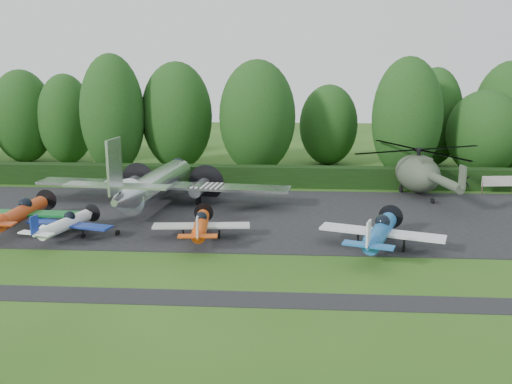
# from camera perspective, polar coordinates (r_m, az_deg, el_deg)

# --- Properties ---
(ground) EXTENTS (160.00, 160.00, 0.00)m
(ground) POSITION_cam_1_polar(r_m,az_deg,el_deg) (36.09, -9.76, -6.49)
(ground) COLOR #214814
(ground) RESTS_ON ground
(apron) EXTENTS (70.00, 18.00, 0.01)m
(apron) POSITION_cam_1_polar(r_m,az_deg,el_deg) (45.42, -6.86, -2.32)
(apron) COLOR black
(apron) RESTS_ON ground
(taxiway_verge) EXTENTS (70.00, 2.00, 0.00)m
(taxiway_verge) POSITION_cam_1_polar(r_m,az_deg,el_deg) (30.69, -12.37, -10.17)
(taxiway_verge) COLOR black
(taxiway_verge) RESTS_ON ground
(hedgerow) EXTENTS (90.00, 1.60, 2.00)m
(hedgerow) POSITION_cam_1_polar(r_m,az_deg,el_deg) (55.96, -4.82, 0.64)
(hedgerow) COLOR black
(hedgerow) RESTS_ON ground
(transport_plane) EXTENTS (21.98, 16.85, 7.04)m
(transport_plane) POSITION_cam_1_polar(r_m,az_deg,el_deg) (47.82, -9.94, 0.77)
(transport_plane) COLOR silver
(transport_plane) RESTS_ON ground
(light_plane_red) EXTENTS (7.85, 8.25, 3.02)m
(light_plane_red) POSITION_cam_1_polar(r_m,az_deg,el_deg) (44.37, -22.39, -1.92)
(light_plane_red) COLOR #B53710
(light_plane_red) RESTS_ON ground
(light_plane_white) EXTENTS (6.31, 6.64, 2.43)m
(light_plane_white) POSITION_cam_1_polar(r_m,az_deg,el_deg) (41.23, -18.52, -3.04)
(light_plane_white) COLOR white
(light_plane_white) RESTS_ON ground
(light_plane_orange) EXTENTS (6.62, 6.96, 2.54)m
(light_plane_orange) POSITION_cam_1_polar(r_m,az_deg,el_deg) (38.81, -5.53, -3.32)
(light_plane_orange) COLOR #D7460C
(light_plane_orange) RESTS_ON ground
(light_plane_blue) EXTENTS (7.98, 8.39, 3.06)m
(light_plane_blue) POSITION_cam_1_polar(r_m,az_deg,el_deg) (37.27, 12.30, -3.91)
(light_plane_blue) COLOR #1C61AD
(light_plane_blue) RESTS_ON ground
(helicopter) EXTENTS (13.25, 15.51, 4.27)m
(helicopter) POSITION_cam_1_polar(r_m,az_deg,el_deg) (53.51, 15.88, 2.12)
(helicopter) COLOR #404938
(helicopter) RESTS_ON ground
(sign_board) EXTENTS (3.04, 0.11, 1.71)m
(sign_board) POSITION_cam_1_polar(r_m,az_deg,el_deg) (56.37, 23.05, 0.93)
(sign_board) COLOR #3F3326
(sign_board) RESTS_ON ground
(tree_0) EXTENTS (7.80, 7.80, 12.01)m
(tree_0) POSITION_cam_1_polar(r_m,az_deg,el_deg) (69.77, 23.95, 7.01)
(tree_0) COLOR black
(tree_0) RESTS_ON ground
(tree_1) EXTENTS (7.29, 7.29, 10.99)m
(tree_1) POSITION_cam_1_polar(r_m,az_deg,el_deg) (73.47, -22.29, 7.00)
(tree_1) COLOR black
(tree_1) RESTS_ON ground
(tree_3) EXTENTS (6.44, 6.44, 10.52)m
(tree_3) POSITION_cam_1_polar(r_m,az_deg,el_deg) (70.91, -18.48, 6.92)
(tree_3) COLOR black
(tree_3) RESTS_ON ground
(tree_5) EXTENTS (7.82, 7.82, 11.91)m
(tree_5) POSITION_cam_1_polar(r_m,az_deg,el_deg) (64.18, -7.90, 7.52)
(tree_5) COLOR black
(tree_5) RESTS_ON ground
(tree_7) EXTENTS (6.79, 6.79, 12.75)m
(tree_7) POSITION_cam_1_polar(r_m,az_deg,el_deg) (63.14, -14.17, 7.54)
(tree_7) COLOR black
(tree_7) RESTS_ON ground
(tree_8) EXTENTS (7.18, 7.18, 12.43)m
(tree_8) POSITION_cam_1_polar(r_m,az_deg,el_deg) (61.03, 14.85, 7.18)
(tree_8) COLOR black
(tree_8) RESTS_ON ground
(tree_9) EXTENTS (6.74, 6.74, 9.31)m
(tree_9) POSITION_cam_1_polar(r_m,az_deg,el_deg) (67.18, 7.26, 6.66)
(tree_9) COLOR black
(tree_9) RESTS_ON ground
(tree_10) EXTENTS (6.27, 6.27, 11.27)m
(tree_10) POSITION_cam_1_polar(r_m,az_deg,el_deg) (68.82, 17.40, 7.15)
(tree_10) COLOR black
(tree_10) RESTS_ON ground
(tree_11) EXTENTS (8.20, 8.20, 12.13)m
(tree_11) POSITION_cam_1_polar(r_m,az_deg,el_deg) (61.48, 0.12, 7.51)
(tree_11) COLOR black
(tree_11) RESTS_ON ground
(tree_12) EXTENTS (7.85, 7.85, 9.01)m
(tree_12) POSITION_cam_1_polar(r_m,az_deg,el_deg) (65.09, 21.86, 5.51)
(tree_12) COLOR black
(tree_12) RESTS_ON ground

